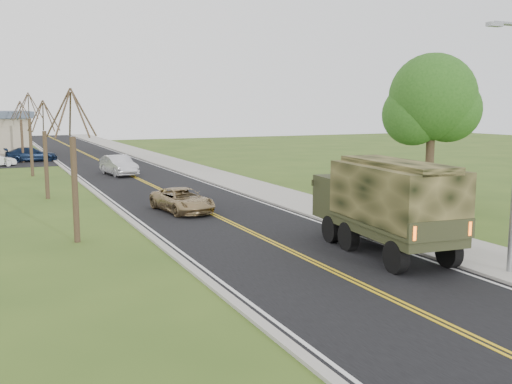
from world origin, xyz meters
TOP-DOWN VIEW (x-y plane):
  - ground at (0.00, 0.00)m, footprint 160.00×160.00m
  - road at (0.00, 40.00)m, footprint 8.00×120.00m
  - curb_right at (4.15, 40.00)m, footprint 0.30×120.00m
  - sidewalk_right at (5.90, 40.00)m, footprint 3.20×120.00m
  - curb_left at (-4.15, 40.00)m, footprint 0.30×120.00m
  - leafy_tree at (11.00, 10.01)m, footprint 4.83×4.50m
  - bare_tree_a at (-7.00, 10.00)m, footprint 1.93×2.26m
  - bare_tree_b at (-7.00, 22.00)m, footprint 1.83×2.14m
  - bare_tree_c at (-7.00, 34.00)m, footprint 2.04×2.39m
  - bare_tree_d at (-7.00, 46.00)m, footprint 1.88×2.20m
  - military_truck at (2.98, 3.36)m, footprint 3.08×7.17m
  - suv_champagne at (-1.15, 14.54)m, footprint 2.60×4.63m
  - sedan_silver at (-0.80, 31.78)m, footprint 2.28×4.92m
  - pickup_navy at (11.99, 13.47)m, footprint 5.74×5.18m
  - lot_car_navy at (-6.22, 46.74)m, footprint 4.92×2.11m

SIDE VIEW (x-z plane):
  - ground at x=0.00m, z-range 0.00..0.00m
  - road at x=0.00m, z-range 0.00..0.01m
  - sidewalk_right at x=5.90m, z-range 0.00..0.10m
  - curb_left at x=-4.15m, z-range 0.00..0.10m
  - curb_right at x=4.15m, z-range 0.00..0.12m
  - suv_champagne at x=-1.15m, z-range 0.00..1.22m
  - lot_car_navy at x=-6.22m, z-range 0.00..1.41m
  - sedan_silver at x=-0.80m, z-range 0.00..1.56m
  - pickup_navy at x=11.99m, z-range 0.00..1.61m
  - military_truck at x=2.98m, z-range 0.25..3.73m
  - bare_tree_b at x=-7.00m, z-range -0.39..5.34m
  - bare_tree_d at x=-7.00m, z-range -0.40..5.50m
  - bare_tree_a at x=-7.00m, z-range -0.41..5.66m
  - bare_tree_c at x=-7.00m, z-range -0.44..5.99m
  - leafy_tree at x=11.00m, z-range 1.44..9.54m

